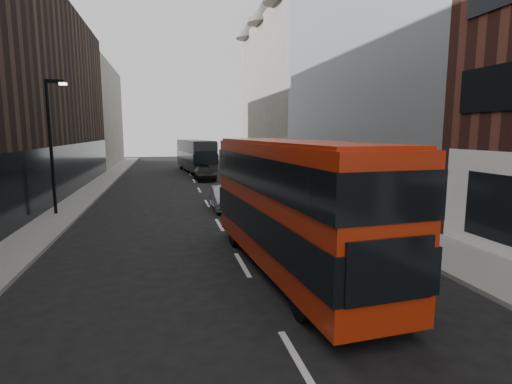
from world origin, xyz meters
TOP-DOWN VIEW (x-y plane):
  - sidewalk_right at (7.50, 25.00)m, footprint 3.00×80.00m
  - sidewalk_left at (-8.00, 25.00)m, footprint 2.00×80.00m
  - building_modern_block at (11.47, 21.00)m, footprint 5.03×22.00m
  - building_victorian at (11.38, 44.00)m, footprint 6.50×24.00m
  - building_left_mid at (-11.50, 30.00)m, footprint 5.00×24.00m
  - building_left_far at (-11.50, 52.00)m, footprint 5.00×20.00m
  - street_lamp at (-8.22, 18.00)m, footprint 1.06×0.22m
  - red_bus at (1.42, 7.07)m, footprint 3.25×10.57m
  - grey_bus at (0.80, 40.70)m, footprint 3.89×11.19m
  - car_a at (1.10, 20.00)m, footprint 1.88×3.75m
  - car_b at (0.84, 18.00)m, footprint 1.45×4.05m
  - car_c at (1.00, 32.36)m, footprint 1.99×4.42m

SIDE VIEW (x-z plane):
  - sidewalk_right at x=7.50m, z-range 0.00..0.15m
  - sidewalk_left at x=-8.00m, z-range 0.00..0.15m
  - car_a at x=1.10m, z-range 0.00..1.23m
  - car_c at x=1.00m, z-range 0.00..1.26m
  - car_b at x=0.84m, z-range 0.00..1.33m
  - grey_bus at x=0.80m, z-range 0.13..3.68m
  - red_bus at x=1.42m, z-range 0.23..4.44m
  - street_lamp at x=-8.22m, z-range 0.68..7.68m
  - building_left_far at x=-11.50m, z-range 0.00..13.00m
  - building_left_mid at x=-11.50m, z-range 0.00..14.00m
  - building_victorian at x=11.38m, z-range -0.84..20.16m
  - building_modern_block at x=11.47m, z-range -0.10..19.90m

